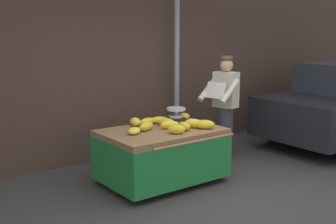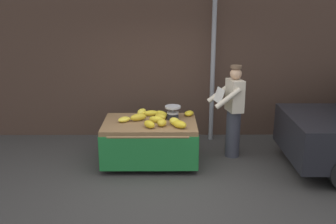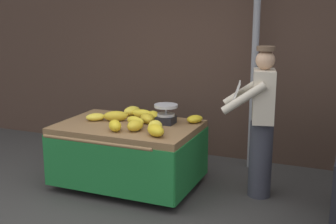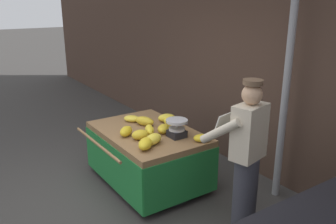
{
  "view_description": "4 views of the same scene",
  "coord_description": "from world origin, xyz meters",
  "views": [
    {
      "loc": [
        -3.72,
        -3.73,
        2.17
      ],
      "look_at": [
        -0.06,
        1.16,
        0.99
      ],
      "focal_mm": 47.15,
      "sensor_mm": 36.0,
      "label": 1
    },
    {
      "loc": [
        0.06,
        -5.43,
        2.87
      ],
      "look_at": [
        0.1,
        1.07,
        0.96
      ],
      "focal_mm": 41.96,
      "sensor_mm": 36.0,
      "label": 2
    },
    {
      "loc": [
        2.17,
        -3.41,
        2.1
      ],
      "look_at": [
        0.26,
        1.17,
        0.95
      ],
      "focal_mm": 47.43,
      "sensor_mm": 36.0,
      "label": 3
    },
    {
      "loc": [
        3.64,
        -1.18,
        2.46
      ],
      "look_at": [
        0.21,
        1.14,
        1.14
      ],
      "focal_mm": 37.91,
      "sensor_mm": 36.0,
      "label": 4
    }
  ],
  "objects": [
    {
      "name": "banana_bunch_6",
      "position": [
        0.49,
        1.47,
        0.82
      ],
      "size": [
        0.24,
        0.26,
        0.09
      ],
      "primitive_type": "ellipsoid",
      "rotation": [
        0.0,
        0.0,
        2.68
      ],
      "color": "gold",
      "rests_on": "banana_cart"
    },
    {
      "name": "banana_bunch_9",
      "position": [
        -0.21,
        0.77,
        0.84
      ],
      "size": [
        0.25,
        0.27,
        0.13
      ],
      "primitive_type": "ellipsoid",
      "rotation": [
        0.0,
        0.0,
        0.67
      ],
      "color": "gold",
      "rests_on": "banana_cart"
    },
    {
      "name": "banana_bunch_11",
      "position": [
        -0.03,
        1.24,
        0.83
      ],
      "size": [
        0.27,
        0.28,
        0.11
      ],
      "primitive_type": "ellipsoid",
      "rotation": [
        0.0,
        0.0,
        0.75
      ],
      "color": "gold",
      "rests_on": "banana_cart"
    },
    {
      "name": "back_wall",
      "position": [
        0.0,
        2.71,
        2.0
      ],
      "size": [
        16.0,
        0.24,
        4.01
      ],
      "primitive_type": "cube",
      "color": "#473328",
      "rests_on": "ground"
    },
    {
      "name": "banana_bunch_10",
      "position": [
        -0.38,
        1.52,
        0.83
      ],
      "size": [
        0.22,
        0.29,
        0.12
      ],
      "primitive_type": "ellipsoid",
      "rotation": [
        0.0,
        0.0,
        2.82
      ],
      "color": "yellow",
      "rests_on": "banana_cart"
    },
    {
      "name": "banana_bunch_1",
      "position": [
        -0.67,
        1.1,
        0.82
      ],
      "size": [
        0.28,
        0.27,
        0.09
      ],
      "primitive_type": "ellipsoid",
      "rotation": [
        0.0,
        0.0,
        2.28
      ],
      "color": "yellow",
      "rests_on": "banana_cart"
    },
    {
      "name": "banana_bunch_5",
      "position": [
        -0.1,
        1.06,
        0.83
      ],
      "size": [
        0.3,
        0.22,
        0.11
      ],
      "primitive_type": "ellipsoid",
      "rotation": [
        0.0,
        0.0,
        1.13
      ],
      "color": "yellow",
      "rests_on": "banana_cart"
    },
    {
      "name": "banana_bunch_3",
      "position": [
        0.29,
        0.77,
        0.84
      ],
      "size": [
        0.31,
        0.31,
        0.13
      ],
      "primitive_type": "ellipsoid",
      "rotation": [
        0.0,
        0.0,
        0.81
      ],
      "color": "gold",
      "rests_on": "banana_cart"
    },
    {
      "name": "banana_bunch_8",
      "position": [
        -0.21,
        1.46,
        0.82
      ],
      "size": [
        0.27,
        0.15,
        0.11
      ],
      "primitive_type": "ellipsoid",
      "rotation": [
        0.0,
        0.0,
        1.71
      ],
      "color": "yellow",
      "rests_on": "banana_cart"
    },
    {
      "name": "banana_bunch_0",
      "position": [
        -0.01,
        0.87,
        0.83
      ],
      "size": [
        0.18,
        0.24,
        0.12
      ],
      "primitive_type": "ellipsoid",
      "rotation": [
        0.0,
        0.0,
        3.0
      ],
      "color": "gold",
      "rests_on": "banana_cart"
    },
    {
      "name": "banana_bunch_2",
      "position": [
        -0.02,
        1.41,
        0.83
      ],
      "size": [
        0.28,
        0.28,
        0.11
      ],
      "primitive_type": "ellipsoid",
      "rotation": [
        0.0,
        0.0,
        0.78
      ],
      "color": "yellow",
      "rests_on": "banana_cart"
    },
    {
      "name": "banana_bunch_4",
      "position": [
        -0.43,
        1.18,
        0.84
      ],
      "size": [
        0.33,
        0.25,
        0.13
      ],
      "primitive_type": "ellipsoid",
      "rotation": [
        0.0,
        0.0,
        2.02
      ],
      "color": "gold",
      "rests_on": "banana_cart"
    },
    {
      "name": "banana_cart",
      "position": [
        -0.22,
        1.1,
        0.56
      ],
      "size": [
        1.65,
        1.31,
        0.77
      ],
      "color": "olive",
      "rests_on": "ground"
    },
    {
      "name": "banana_bunch_7",
      "position": [
        0.22,
        0.92,
        0.84
      ],
      "size": [
        0.26,
        0.32,
        0.13
      ],
      "primitive_type": "ellipsoid",
      "rotation": [
        0.0,
        0.0,
        0.43
      ],
      "color": "yellow",
      "rests_on": "banana_cart"
    },
    {
      "name": "weighing_scale",
      "position": [
        0.19,
        1.29,
        0.89
      ],
      "size": [
        0.28,
        0.28,
        0.23
      ],
      "color": "black",
      "rests_on": "banana_cart"
    },
    {
      "name": "vendor_person",
      "position": [
        1.29,
        1.4,
        0.87
      ],
      "size": [
        0.65,
        0.6,
        1.71
      ],
      "color": "#383842",
      "rests_on": "ground"
    },
    {
      "name": "street_pole",
      "position": [
        1.0,
        2.32,
        1.64
      ],
      "size": [
        0.09,
        0.09,
        3.28
      ],
      "primitive_type": "cylinder",
      "color": "gray",
      "rests_on": "ground"
    }
  ]
}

